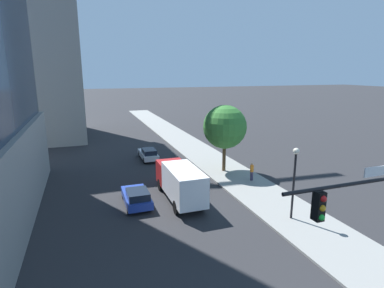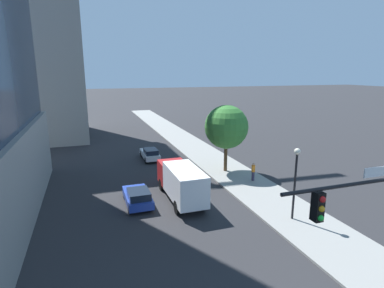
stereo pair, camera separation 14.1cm
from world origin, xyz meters
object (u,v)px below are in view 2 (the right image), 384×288
object	(u,v)px
construction_building	(38,31)
pedestrian_orange_shirt	(253,171)
car_blue	(138,197)
box_truck	(181,181)
street_tree	(226,127)
traffic_light_pole	(373,221)
street_lamp	(296,173)
car_white	(150,154)

from	to	relation	value
construction_building	pedestrian_orange_shirt	bearing A→B (deg)	-54.55
car_blue	box_truck	distance (m)	3.71
construction_building	street_tree	size ratio (longest dim) A/B	5.58
traffic_light_pole	street_lamp	distance (m)	9.97
car_white	box_truck	xyz separation A→B (m)	(0.00, -13.07, 1.01)
car_blue	car_white	distance (m)	13.27
car_white	box_truck	size ratio (longest dim) A/B	0.62
street_lamp	street_tree	xyz separation A→B (m)	(0.11, 11.65, 1.26)
car_white	pedestrian_orange_shirt	world-z (taller)	pedestrian_orange_shirt
street_lamp	box_truck	size ratio (longest dim) A/B	0.70
construction_building	street_lamp	xyz separation A→B (m)	(19.51, -37.32, -12.91)
construction_building	box_truck	bearing A→B (deg)	-67.55
traffic_light_pole	car_white	xyz separation A→B (m)	(-2.96, 28.20, -4.26)
construction_building	car_blue	distance (m)	36.14
box_truck	street_tree	bearing A→B (deg)	40.70
construction_building	traffic_light_pole	xyz separation A→B (m)	(15.93, -46.52, -11.54)
construction_building	street_lamp	world-z (taller)	construction_building
street_tree	pedestrian_orange_shirt	bearing A→B (deg)	-70.95
pedestrian_orange_shirt	box_truck	bearing A→B (deg)	-165.28
traffic_light_pole	pedestrian_orange_shirt	xyz separation A→B (m)	(4.94, 17.21, -3.93)
construction_building	box_truck	distance (m)	37.04
box_truck	street_lamp	bearing A→B (deg)	-42.23
traffic_light_pole	construction_building	bearing A→B (deg)	108.90
construction_building	pedestrian_orange_shirt	xyz separation A→B (m)	(20.87, -29.32, -15.46)
street_lamp	box_truck	world-z (taller)	street_lamp
construction_building	street_tree	distance (m)	34.35
traffic_light_pole	street_tree	distance (m)	21.17
traffic_light_pole	street_tree	size ratio (longest dim) A/B	1.00
traffic_light_pole	car_blue	size ratio (longest dim) A/B	1.60
construction_building	traffic_light_pole	world-z (taller)	construction_building
street_tree	car_white	distance (m)	10.74
car_blue	pedestrian_orange_shirt	world-z (taller)	pedestrian_orange_shirt
box_truck	pedestrian_orange_shirt	size ratio (longest dim) A/B	4.21
street_lamp	car_blue	world-z (taller)	street_lamp
car_white	construction_building	bearing A→B (deg)	125.30
construction_building	street_tree	world-z (taller)	construction_building
pedestrian_orange_shirt	street_tree	bearing A→B (deg)	109.05
car_blue	car_white	xyz separation A→B (m)	(3.55, 12.78, 0.00)
street_lamp	car_blue	distance (m)	12.20
box_truck	traffic_light_pole	bearing A→B (deg)	-78.95
car_blue	pedestrian_orange_shirt	distance (m)	11.60
construction_building	box_truck	xyz separation A→B (m)	(12.97, -31.39, -14.78)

